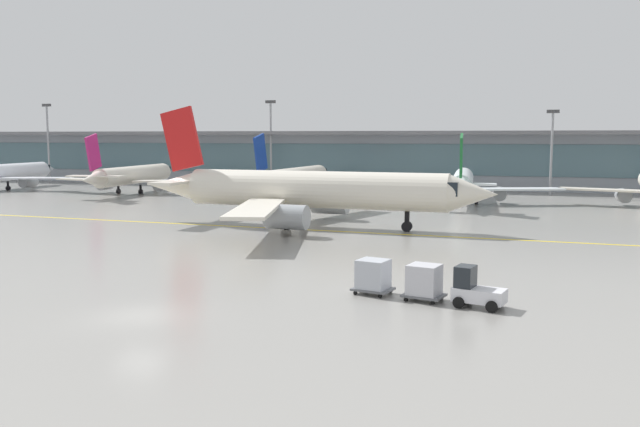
% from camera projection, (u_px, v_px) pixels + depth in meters
% --- Properties ---
extents(ground_plane, '(400.00, 400.00, 0.00)m').
position_uv_depth(ground_plane, '(140.00, 316.00, 32.89)').
color(ground_plane, gray).
extents(taxiway_centreline_stripe, '(109.92, 4.90, 0.01)m').
position_uv_depth(taxiway_centreline_stripe, '(309.00, 230.00, 62.99)').
color(taxiway_centreline_stripe, yellow).
rests_on(taxiway_centreline_stripe, ground_plane).
extents(terminal_concourse, '(195.99, 11.00, 9.60)m').
position_uv_depth(terminal_concourse, '(413.00, 159.00, 114.59)').
color(terminal_concourse, '#8C939E').
rests_on(terminal_concourse, ground_plane).
extents(gate_airplane_0, '(25.60, 27.55, 9.13)m').
position_uv_depth(gate_airplane_0, '(3.00, 173.00, 110.07)').
color(gate_airplane_0, silver).
rests_on(gate_airplane_0, ground_plane).
extents(gate_airplane_1, '(25.58, 27.56, 9.13)m').
position_uv_depth(gate_airplane_1, '(133.00, 176.00, 103.05)').
color(gate_airplane_1, silver).
rests_on(gate_airplane_1, ground_plane).
extents(gate_airplane_2, '(25.56, 27.57, 9.13)m').
position_uv_depth(gate_airplane_2, '(294.00, 178.00, 97.35)').
color(gate_airplane_2, silver).
rests_on(gate_airplane_2, ground_plane).
extents(gate_airplane_3, '(25.58, 27.56, 9.13)m').
position_uv_depth(gate_airplane_3, '(462.00, 182.00, 88.05)').
color(gate_airplane_3, white).
rests_on(gate_airplane_3, ground_plane).
extents(taxiing_regional_jet, '(35.63, 33.13, 11.81)m').
position_uv_depth(taxiing_regional_jet, '(311.00, 191.00, 64.63)').
color(taxiing_regional_jet, silver).
rests_on(taxiing_regional_jet, ground_plane).
extents(baggage_tug, '(2.85, 2.09, 2.10)m').
position_uv_depth(baggage_tug, '(475.00, 290.00, 34.54)').
color(baggage_tug, silver).
rests_on(baggage_tug, ground_plane).
extents(cargo_dolly_lead, '(2.40, 2.03, 1.94)m').
position_uv_depth(cargo_dolly_lead, '(424.00, 281.00, 35.89)').
color(cargo_dolly_lead, '#595B60').
rests_on(cargo_dolly_lead, ground_plane).
extents(cargo_dolly_trailing, '(2.40, 2.03, 1.94)m').
position_uv_depth(cargo_dolly_trailing, '(373.00, 275.00, 37.36)').
color(cargo_dolly_trailing, '#595B60').
rests_on(cargo_dolly_trailing, ground_plane).
extents(apron_light_mast_0, '(1.80, 0.36, 14.71)m').
position_uv_depth(apron_light_mast_0, '(48.00, 140.00, 125.01)').
color(apron_light_mast_0, gray).
rests_on(apron_light_mast_0, ground_plane).
extents(apron_light_mast_1, '(1.80, 0.36, 14.84)m').
position_uv_depth(apron_light_mast_1, '(271.00, 140.00, 115.35)').
color(apron_light_mast_1, gray).
rests_on(apron_light_mast_1, ground_plane).
extents(apron_light_mast_2, '(1.80, 0.36, 12.60)m').
position_uv_depth(apron_light_mast_2, '(552.00, 148.00, 98.83)').
color(apron_light_mast_2, gray).
rests_on(apron_light_mast_2, ground_plane).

